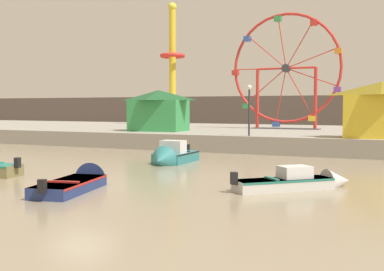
{
  "coord_description": "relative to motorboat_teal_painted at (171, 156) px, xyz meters",
  "views": [
    {
      "loc": [
        12.01,
        -15.34,
        3.04
      ],
      "look_at": [
        0.72,
        8.54,
        1.5
      ],
      "focal_mm": 46.32,
      "sensor_mm": 36.0,
      "label": 1
    }
  ],
  "objects": [
    {
      "name": "ground_plane",
      "position": [
        0.28,
        -8.01,
        -0.38
      ],
      "size": [
        240.0,
        240.0,
        0.0
      ],
      "primitive_type": "plane",
      "color": "gray"
    },
    {
      "name": "quay_promenade",
      "position": [
        0.28,
        17.29,
        0.19
      ],
      "size": [
        110.0,
        21.38,
        1.14
      ],
      "primitive_type": "cube",
      "color": "gray",
      "rests_on": "ground_plane"
    },
    {
      "name": "distant_town_skyline",
      "position": [
        0.28,
        38.69,
        1.82
      ],
      "size": [
        140.0,
        3.0,
        4.4
      ],
      "primitive_type": "cube",
      "color": "#564C47",
      "rests_on": "ground_plane"
    },
    {
      "name": "motorboat_teal_painted",
      "position": [
        0.0,
        0.0,
        0.0
      ],
      "size": [
        1.66,
        3.91,
        1.68
      ],
      "rotation": [
        0.0,
        0.0,
        4.75
      ],
      "color": "teal",
      "rests_on": "ground_plane"
    },
    {
      "name": "motorboat_navy_blue",
      "position": [
        0.64,
        -8.5,
        -0.16
      ],
      "size": [
        2.35,
        4.86,
        1.29
      ],
      "rotation": [
        0.0,
        0.0,
        1.8
      ],
      "color": "navy",
      "rests_on": "ground_plane"
    },
    {
      "name": "motorboat_pale_grey",
      "position": [
        8.17,
        -5.22,
        -0.1
      ],
      "size": [
        4.08,
        4.03,
        1.14
      ],
      "rotation": [
        0.0,
        0.0,
        0.78
      ],
      "color": "silver",
      "rests_on": "ground_plane"
    },
    {
      "name": "ferris_wheel_red_frame",
      "position": [
        1.49,
        18.13,
        5.69
      ],
      "size": [
        9.49,
        1.2,
        9.81
      ],
      "color": "red",
      "rests_on": "quay_promenade"
    },
    {
      "name": "drop_tower_yellow_tower",
      "position": [
        -11.82,
        22.85,
        6.52
      ],
      "size": [
        2.8,
        2.8,
        12.71
      ],
      "color": "gold",
      "rests_on": "quay_promenade"
    },
    {
      "name": "carnival_booth_green_kiosk",
      "position": [
        -6.63,
        10.54,
        2.43
      ],
      "size": [
        4.76,
        3.65,
        3.19
      ],
      "rotation": [
        0.0,
        0.0,
        0.09
      ],
      "color": "#33934C",
      "rests_on": "quay_promenade"
    },
    {
      "name": "carnival_booth_yellow_awning",
      "position": [
        9.88,
        8.4,
        2.53
      ],
      "size": [
        4.71,
        2.88,
        3.4
      ],
      "rotation": [
        0.0,
        0.0,
        0.03
      ],
      "color": "yellow",
      "rests_on": "quay_promenade"
    },
    {
      "name": "promenade_lamp_near",
      "position": [
        1.87,
        7.4,
        2.98
      ],
      "size": [
        0.32,
        0.32,
        3.32
      ],
      "color": "#2D2D33",
      "rests_on": "quay_promenade"
    }
  ]
}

